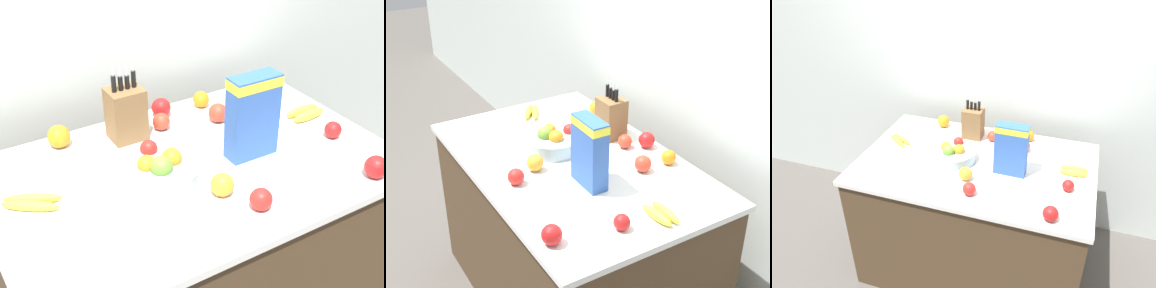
# 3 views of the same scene
# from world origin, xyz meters

# --- Properties ---
(wall_back) EXTENTS (9.00, 0.06, 2.60)m
(wall_back) POSITION_xyz_m (0.00, 0.67, 1.30)
(wall_back) COLOR silver
(wall_back) RESTS_ON ground_plane
(counter) EXTENTS (1.44, 0.92, 0.87)m
(counter) POSITION_xyz_m (0.00, 0.00, 0.43)
(counter) COLOR #4C3823
(counter) RESTS_ON ground_plane
(knife_block) EXTENTS (0.13, 0.11, 0.30)m
(knife_block) POSITION_xyz_m (-0.11, 0.30, 0.97)
(knife_block) COLOR brown
(knife_block) RESTS_ON counter
(cereal_box) EXTENTS (0.19, 0.08, 0.32)m
(cereal_box) POSITION_xyz_m (0.22, -0.04, 1.04)
(cereal_box) COLOR #2D56A8
(cereal_box) RESTS_ON counter
(fruit_bowl) EXTENTS (0.29, 0.29, 0.12)m
(fruit_bowl) POSITION_xyz_m (-0.15, -0.02, 0.91)
(fruit_bowl) COLOR #99B2B7
(fruit_bowl) RESTS_ON counter
(banana_bunch_left) EXTENTS (0.20, 0.16, 0.04)m
(banana_bunch_left) POSITION_xyz_m (-0.56, 0.07, 0.89)
(banana_bunch_left) COLOR yellow
(banana_bunch_left) RESTS_ON counter
(banana_bunch_right) EXTENTS (0.17, 0.09, 0.04)m
(banana_bunch_right) POSITION_xyz_m (0.58, 0.07, 0.89)
(banana_bunch_right) COLOR yellow
(banana_bunch_right) RESTS_ON counter
(apple_by_knife_block) EXTENTS (0.07, 0.07, 0.07)m
(apple_by_knife_block) POSITION_xyz_m (0.03, 0.29, 0.90)
(apple_by_knife_block) COLOR red
(apple_by_knife_block) RESTS_ON counter
(apple_near_bananas) EXTENTS (0.07, 0.07, 0.07)m
(apple_near_bananas) POSITION_xyz_m (0.57, -0.11, 0.90)
(apple_near_bananas) COLOR red
(apple_near_bananas) RESTS_ON counter
(apple_leftmost) EXTENTS (0.07, 0.07, 0.07)m
(apple_leftmost) POSITION_xyz_m (0.06, -0.32, 0.91)
(apple_leftmost) COLOR red
(apple_leftmost) RESTS_ON counter
(apple_front) EXTENTS (0.08, 0.08, 0.08)m
(apple_front) POSITION_xyz_m (0.08, 0.38, 0.91)
(apple_front) COLOR red
(apple_front) RESTS_ON counter
(apple_rear) EXTENTS (0.08, 0.08, 0.08)m
(apple_rear) POSITION_xyz_m (0.50, -0.38, 0.91)
(apple_rear) COLOR red
(apple_rear) RESTS_ON counter
(apple_rightmost) EXTENTS (0.08, 0.08, 0.08)m
(apple_rightmost) POSITION_xyz_m (0.26, 0.22, 0.91)
(apple_rightmost) COLOR red
(apple_rightmost) RESTS_ON counter
(orange_front_right) EXTENTS (0.08, 0.08, 0.08)m
(orange_front_right) POSITION_xyz_m (-0.01, -0.19, 0.91)
(orange_front_right) COLOR orange
(orange_front_right) RESTS_ON counter
(orange_mid_left) EXTENTS (0.09, 0.09, 0.09)m
(orange_mid_left) POSITION_xyz_m (-0.36, 0.37, 0.91)
(orange_mid_left) COLOR orange
(orange_mid_left) RESTS_ON counter
(orange_near_bowl) EXTENTS (0.07, 0.07, 0.07)m
(orange_near_bowl) POSITION_xyz_m (0.26, 0.37, 0.90)
(orange_near_bowl) COLOR orange
(orange_near_bowl) RESTS_ON counter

